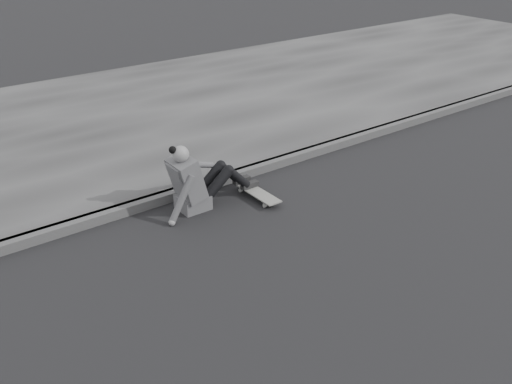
% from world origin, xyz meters
% --- Properties ---
extents(ground, '(80.00, 80.00, 0.00)m').
position_xyz_m(ground, '(0.00, 0.00, 0.00)').
color(ground, black).
rests_on(ground, ground).
extents(curb, '(24.00, 0.16, 0.12)m').
position_xyz_m(curb, '(0.00, 2.58, 0.06)').
color(curb, '#454545').
rests_on(curb, ground).
extents(sidewalk, '(24.00, 6.00, 0.12)m').
position_xyz_m(sidewalk, '(0.00, 5.60, 0.06)').
color(sidewalk, '#383838').
rests_on(sidewalk, ground).
extents(skateboard, '(0.20, 0.78, 0.09)m').
position_xyz_m(skateboard, '(-1.00, 1.96, 0.07)').
color(skateboard, '#9B9C97').
rests_on(skateboard, ground).
extents(seated_woman, '(1.38, 0.46, 0.88)m').
position_xyz_m(seated_woman, '(-1.73, 2.21, 0.36)').
color(seated_woman, '#4F4F51').
rests_on(seated_woman, ground).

